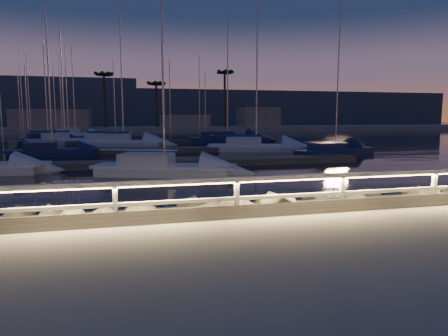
{
  "coord_description": "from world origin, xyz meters",
  "views": [
    {
      "loc": [
        -4.77,
        -9.62,
        2.59
      ],
      "look_at": [
        -1.33,
        4.0,
        0.76
      ],
      "focal_mm": 32.0,
      "sensor_mm": 36.0,
      "label": 1
    }
  ],
  "objects_px": {
    "guard_rail": "(306,185)",
    "sailboat_n": "(74,134)",
    "sailboat_j": "(63,140)",
    "sailboat_l": "(225,138)",
    "sailboat_b": "(161,167)",
    "sailboat_i": "(47,139)",
    "sailboat_f": "(50,151)",
    "sailboat_g": "(253,146)",
    "sailboat_h": "(334,150)",
    "sailboat_k": "(121,142)"
  },
  "relations": [
    {
      "from": "sailboat_i",
      "to": "sailboat_g",
      "type": "bearing_deg",
      "value": -58.04
    },
    {
      "from": "sailboat_h",
      "to": "sailboat_n",
      "type": "xyz_separation_m",
      "value": [
        -23.96,
        34.71,
        0.05
      ]
    },
    {
      "from": "sailboat_h",
      "to": "sailboat_g",
      "type": "bearing_deg",
      "value": 110.2
    },
    {
      "from": "sailboat_b",
      "to": "sailboat_i",
      "type": "distance_m",
      "value": 31.78
    },
    {
      "from": "sailboat_k",
      "to": "sailboat_i",
      "type": "bearing_deg",
      "value": 160.3
    },
    {
      "from": "sailboat_b",
      "to": "sailboat_h",
      "type": "height_order",
      "value": "sailboat_h"
    },
    {
      "from": "sailboat_b",
      "to": "sailboat_g",
      "type": "bearing_deg",
      "value": 74.96
    },
    {
      "from": "sailboat_g",
      "to": "sailboat_l",
      "type": "relative_size",
      "value": 0.87
    },
    {
      "from": "sailboat_i",
      "to": "sailboat_n",
      "type": "distance_m",
      "value": 12.72
    },
    {
      "from": "sailboat_n",
      "to": "sailboat_l",
      "type": "bearing_deg",
      "value": -28.43
    },
    {
      "from": "guard_rail",
      "to": "sailboat_h",
      "type": "height_order",
      "value": "sailboat_h"
    },
    {
      "from": "sailboat_f",
      "to": "sailboat_g",
      "type": "bearing_deg",
      "value": -9.05
    },
    {
      "from": "sailboat_b",
      "to": "sailboat_n",
      "type": "height_order",
      "value": "sailboat_n"
    },
    {
      "from": "sailboat_f",
      "to": "sailboat_h",
      "type": "distance_m",
      "value": 23.15
    },
    {
      "from": "sailboat_j",
      "to": "sailboat_l",
      "type": "distance_m",
      "value": 19.1
    },
    {
      "from": "sailboat_l",
      "to": "sailboat_h",
      "type": "bearing_deg",
      "value": -77.48
    },
    {
      "from": "sailboat_h",
      "to": "sailboat_f",
      "type": "bearing_deg",
      "value": 144.06
    },
    {
      "from": "guard_rail",
      "to": "sailboat_j",
      "type": "xyz_separation_m",
      "value": [
        -11.46,
        39.7,
        -0.92
      ]
    },
    {
      "from": "sailboat_j",
      "to": "sailboat_n",
      "type": "height_order",
      "value": "sailboat_j"
    },
    {
      "from": "sailboat_h",
      "to": "sailboat_l",
      "type": "xyz_separation_m",
      "value": [
        -4.46,
        18.51,
        0.07
      ]
    },
    {
      "from": "guard_rail",
      "to": "sailboat_f",
      "type": "distance_m",
      "value": 27.24
    },
    {
      "from": "sailboat_f",
      "to": "sailboat_j",
      "type": "bearing_deg",
      "value": 84.03
    },
    {
      "from": "guard_rail",
      "to": "sailboat_k",
      "type": "relative_size",
      "value": 2.85
    },
    {
      "from": "guard_rail",
      "to": "sailboat_i",
      "type": "xyz_separation_m",
      "value": [
        -13.61,
        41.95,
        -0.94
      ]
    },
    {
      "from": "sailboat_i",
      "to": "sailboat_n",
      "type": "bearing_deg",
      "value": 63.24
    },
    {
      "from": "guard_rail",
      "to": "sailboat_k",
      "type": "height_order",
      "value": "sailboat_k"
    },
    {
      "from": "guard_rail",
      "to": "sailboat_n",
      "type": "bearing_deg",
      "value": 102.32
    },
    {
      "from": "sailboat_g",
      "to": "sailboat_h",
      "type": "bearing_deg",
      "value": -28.87
    },
    {
      "from": "guard_rail",
      "to": "sailboat_l",
      "type": "bearing_deg",
      "value": 78.8
    },
    {
      "from": "sailboat_h",
      "to": "sailboat_j",
      "type": "height_order",
      "value": "sailboat_j"
    },
    {
      "from": "sailboat_k",
      "to": "sailboat_l",
      "type": "distance_m",
      "value": 13.07
    },
    {
      "from": "sailboat_g",
      "to": "sailboat_j",
      "type": "height_order",
      "value": "sailboat_g"
    },
    {
      "from": "sailboat_f",
      "to": "sailboat_i",
      "type": "height_order",
      "value": "sailboat_i"
    },
    {
      "from": "sailboat_f",
      "to": "sailboat_n",
      "type": "xyz_separation_m",
      "value": [
        -1.42,
        29.44,
        0.04
      ]
    },
    {
      "from": "sailboat_i",
      "to": "sailboat_l",
      "type": "bearing_deg",
      "value": -28.7
    },
    {
      "from": "sailboat_l",
      "to": "sailboat_n",
      "type": "bearing_deg",
      "value": 139.27
    },
    {
      "from": "sailboat_b",
      "to": "sailboat_g",
      "type": "height_order",
      "value": "sailboat_g"
    },
    {
      "from": "sailboat_h",
      "to": "sailboat_i",
      "type": "xyz_separation_m",
      "value": [
        -25.66,
        22.11,
        0.04
      ]
    },
    {
      "from": "guard_rail",
      "to": "sailboat_l",
      "type": "distance_m",
      "value": 39.11
    },
    {
      "from": "sailboat_f",
      "to": "sailboat_b",
      "type": "bearing_deg",
      "value": -69.11
    },
    {
      "from": "sailboat_i",
      "to": "sailboat_j",
      "type": "distance_m",
      "value": 3.12
    },
    {
      "from": "sailboat_b",
      "to": "sailboat_k",
      "type": "xyz_separation_m",
      "value": [
        -2.14,
        22.45,
        0.03
      ]
    },
    {
      "from": "sailboat_n",
      "to": "sailboat_f",
      "type": "bearing_deg",
      "value": -75.96
    },
    {
      "from": "sailboat_f",
      "to": "sailboat_g",
      "type": "height_order",
      "value": "sailboat_g"
    },
    {
      "from": "sailboat_h",
      "to": "sailboat_i",
      "type": "distance_m",
      "value": 33.87
    },
    {
      "from": "guard_rail",
      "to": "sailboat_n",
      "type": "height_order",
      "value": "sailboat_n"
    },
    {
      "from": "sailboat_g",
      "to": "sailboat_h",
      "type": "distance_m",
      "value": 7.5
    },
    {
      "from": "sailboat_i",
      "to": "sailboat_j",
      "type": "relative_size",
      "value": 0.87
    },
    {
      "from": "sailboat_f",
      "to": "sailboat_h",
      "type": "xyz_separation_m",
      "value": [
        22.54,
        -5.27,
        -0.01
      ]
    },
    {
      "from": "sailboat_i",
      "to": "guard_rail",
      "type": "bearing_deg",
      "value": -91.1
    }
  ]
}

